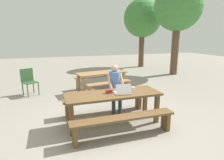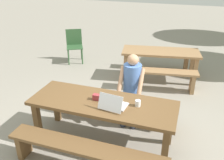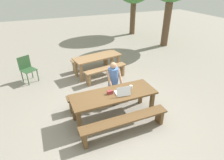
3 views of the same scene
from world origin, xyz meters
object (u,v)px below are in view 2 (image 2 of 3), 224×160
Objects in this scene: plastic_chair at (74,45)px; small_pouch at (98,97)px; picnic_table_front at (103,108)px; person_seated at (131,86)px; coffee_mug at (138,103)px; laptop at (113,104)px; picnic_table_mid at (160,56)px.

small_pouch is at bearing -85.98° from plastic_chair.
small_pouch is at bearing 162.91° from picnic_table_front.
person_seated is at bearing -75.06° from plastic_chair.
coffee_mug is at bearing 5.65° from picnic_table_front.
coffee_mug is (0.52, 0.05, 0.15)m from picnic_table_front.
laptop is 0.20× the size of picnic_table_mid.
plastic_chair is (-1.92, 3.01, -0.29)m from small_pouch.
coffee_mug is 0.63m from person_seated.
small_pouch is 1.60× the size of coffee_mug.
coffee_mug is at bearing -148.44° from laptop.
plastic_chair is at bearing 160.68° from picnic_table_mid.
plastic_chair is (-2.01, 3.04, -0.14)m from picnic_table_front.
picnic_table_mid is (-0.05, 2.57, -0.18)m from coffee_mug.
picnic_table_front is 0.27m from laptop.
coffee_mug is (0.61, 0.02, 0.00)m from small_pouch.
laptop is 0.31m from small_pouch.
person_seated reaches higher than picnic_table_mid.
picnic_table_front is 24.17× the size of coffee_mug.
picnic_table_mid is at bearing -89.31° from laptop.
person_seated reaches higher than picnic_table_front.
picnic_table_front is at bearing -20.52° from laptop.
coffee_mug is 2.58m from picnic_table_mid.
picnic_table_front is 0.54m from coffee_mug.
coffee_mug is at bearing -78.29° from plastic_chair.
person_seated is 2.01m from picnic_table_mid.
picnic_table_front is 3.65m from plastic_chair.
small_pouch is 0.08× the size of picnic_table_mid.
picnic_table_mid is at bearing 91.09° from coffee_mug.
person_seated reaches higher than plastic_chair.
laptop is 2.65× the size of small_pouch.
plastic_chair is 0.48× the size of picnic_table_mid.
picnic_table_front is 1.71× the size of person_seated.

